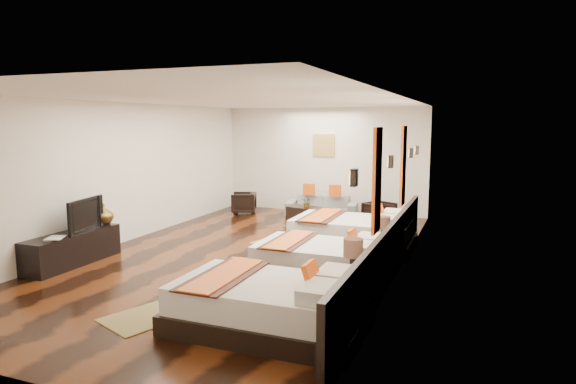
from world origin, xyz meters
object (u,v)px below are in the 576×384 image
at_px(bed_mid, 324,260).
at_px(armchair_left, 244,203).
at_px(bed_far, 353,232).
at_px(book, 47,238).
at_px(bed_near, 271,304).
at_px(nightstand_b, 383,248).
at_px(nightstand_a, 352,285).
at_px(tv_console, 73,248).
at_px(table_plant, 307,202).
at_px(tv, 81,215).
at_px(figurine, 103,214).
at_px(sofa, 322,206).
at_px(armchair_right, 379,214).
at_px(coffee_table, 309,215).

bearing_deg(bed_mid, armchair_left, 129.12).
xyz_separation_m(bed_far, book, (-4.20, -3.34, 0.26)).
bearing_deg(bed_mid, bed_far, 89.92).
bearing_deg(bed_near, book, 170.65).
distance_m(nightstand_b, armchair_left, 5.53).
distance_m(nightstand_a, tv_console, 4.95).
relative_size(nightstand_a, book, 2.77).
height_order(bed_far, table_plant, bed_far).
relative_size(bed_far, tv, 2.34).
distance_m(nightstand_b, figurine, 5.08).
height_order(bed_mid, sofa, bed_mid).
height_order(nightstand_b, tv_console, nightstand_b).
relative_size(bed_mid, armchair_right, 3.41).
distance_m(nightstand_b, tv_console, 5.28).
height_order(figurine, table_plant, figurine).
relative_size(bed_mid, table_plant, 7.94).
relative_size(nightstand_b, figurine, 2.26).
relative_size(bed_far, nightstand_a, 2.46).
bearing_deg(nightstand_a, book, -177.27).
bearing_deg(tv_console, armchair_right, 49.92).
relative_size(nightstand_b, tv, 0.86).
xyz_separation_m(tv, armchair_left, (0.57, 5.12, -0.55)).
bearing_deg(tv_console, sofa, 65.18).
bearing_deg(bed_near, bed_far, 89.99).
relative_size(armchair_right, table_plant, 2.33).
height_order(bed_far, book, bed_far).
bearing_deg(nightstand_a, coffee_table, 114.85).
xyz_separation_m(book, sofa, (2.65, 6.24, -0.30)).
distance_m(nightstand_a, armchair_right, 5.40).
distance_m(tv_console, sofa, 6.31).
relative_size(book, coffee_table, 0.34).
bearing_deg(table_plant, tv, -120.29).
height_order(bed_mid, tv_console, bed_mid).
relative_size(bed_far, book, 6.82).
relative_size(book, figurine, 0.91).
bearing_deg(table_plant, coffee_table, 82.43).
distance_m(nightstand_a, tv, 4.94).
relative_size(tv, armchair_left, 1.58).
distance_m(book, figurine, 1.30).
xyz_separation_m(bed_mid, figurine, (-4.20, -0.12, 0.46)).
bearing_deg(bed_near, figurine, 154.78).
distance_m(bed_near, table_plant, 6.02).
bearing_deg(armchair_left, table_plant, 51.32).
height_order(bed_far, nightstand_a, nightstand_a).
relative_size(bed_far, tv_console, 1.29).
bearing_deg(armchair_right, table_plant, 133.54).
bearing_deg(bed_mid, tv, -170.11).
distance_m(nightstand_a, nightstand_b, 2.12).
distance_m(figurine, sofa, 5.64).
distance_m(bed_far, armchair_right, 2.25).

